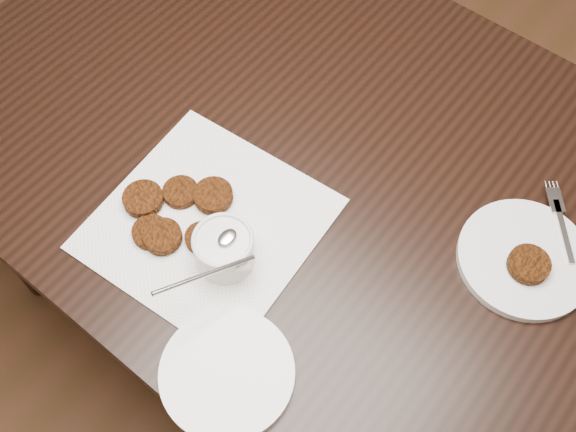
# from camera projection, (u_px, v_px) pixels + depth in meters

# --- Properties ---
(floor) EXTENTS (4.00, 4.00, 0.00)m
(floor) POSITION_uv_depth(u_px,v_px,m) (267.00, 370.00, 1.72)
(floor) COLOR #54301C
(floor) RESTS_ON ground
(table) EXTENTS (1.43, 0.92, 0.75)m
(table) POSITION_uv_depth(u_px,v_px,m) (315.00, 257.00, 1.46)
(table) COLOR black
(table) RESTS_ON floor
(napkin) EXTENTS (0.35, 0.35, 0.00)m
(napkin) POSITION_uv_depth(u_px,v_px,m) (208.00, 224.00, 1.07)
(napkin) COLOR white
(napkin) RESTS_ON table
(sauce_ramekin) EXTENTS (0.13, 0.13, 0.13)m
(sauce_ramekin) POSITION_uv_depth(u_px,v_px,m) (222.00, 239.00, 0.99)
(sauce_ramekin) COLOR silver
(sauce_ramekin) RESTS_ON napkin
(patty_cluster) EXTENTS (0.26, 0.26, 0.02)m
(patty_cluster) POSITION_uv_depth(u_px,v_px,m) (175.00, 218.00, 1.06)
(patty_cluster) COLOR #652D0D
(patty_cluster) RESTS_ON napkin
(plate_with_patty) EXTENTS (0.29, 0.29, 0.03)m
(plate_with_patty) POSITION_uv_depth(u_px,v_px,m) (526.00, 256.00, 1.03)
(plate_with_patty) COLOR silver
(plate_with_patty) RESTS_ON table
(plate_empty) EXTENTS (0.23, 0.23, 0.01)m
(plate_empty) POSITION_uv_depth(u_px,v_px,m) (227.00, 373.00, 0.95)
(plate_empty) COLOR white
(plate_empty) RESTS_ON table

